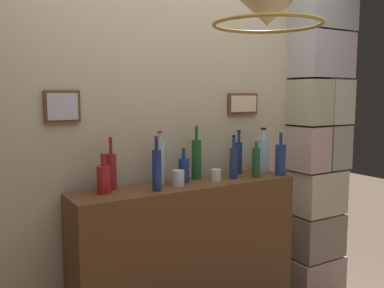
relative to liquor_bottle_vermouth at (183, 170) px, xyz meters
The scene contains 17 objects.
panelled_rear_partition 0.38m from the liquor_bottle_vermouth, 89.03° to the left, with size 3.13×0.15×2.84m.
stone_pillar 1.24m from the liquor_bottle_vermouth, ahead, with size 0.47×0.33×2.77m.
bar_shelf_unit 0.62m from the liquor_bottle_vermouth, 86.09° to the right, with size 1.44×0.32×1.08m, color brown.
liquor_bottle_vermouth is the anchor object (origin of this frame).
liquor_bottle_tequila 0.15m from the liquor_bottle_vermouth, 160.26° to the left, with size 0.06×0.06×0.32m.
liquor_bottle_rum 0.45m from the liquor_bottle_vermouth, behind, with size 0.06×0.06×0.30m.
liquor_bottle_rye 0.26m from the liquor_bottle_vermouth, 155.06° to the right, with size 0.05×0.05×0.31m.
liquor_bottle_amaro 0.15m from the liquor_bottle_vermouth, 21.27° to the left, with size 0.06×0.06×0.35m.
liquor_bottle_bourbon 0.35m from the liquor_bottle_vermouth, 10.65° to the right, with size 0.05×0.05×0.28m.
liquor_bottle_vodka 0.48m from the liquor_bottle_vermouth, ahead, with size 0.05×0.05×0.30m.
liquor_bottle_mezcal 0.52m from the liquor_bottle_vermouth, behind, with size 0.08×0.08×0.22m.
liquor_bottle_port 0.69m from the liquor_bottle_vermouth, 11.03° to the right, with size 0.07×0.07×0.30m.
liquor_bottle_whiskey 0.50m from the liquor_bottle_vermouth, 11.98° to the right, with size 0.05×0.05×0.25m.
liquor_bottle_sherry 0.68m from the liquor_bottle_vermouth, ahead, with size 0.08×0.08×0.31m.
glass_tumbler_rocks 0.22m from the liquor_bottle_vermouth, 16.16° to the right, with size 0.06×0.06×0.07m.
glass_tumbler_highball 0.10m from the liquor_bottle_vermouth, 136.88° to the right, with size 0.07×0.07×0.09m.
pendant_lamp 1.19m from the liquor_bottle_vermouth, 95.65° to the right, with size 0.46×0.46×0.64m.
Camera 1 is at (-1.29, -1.30, 1.63)m, focal length 39.33 mm.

